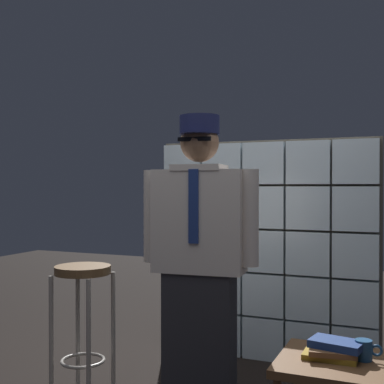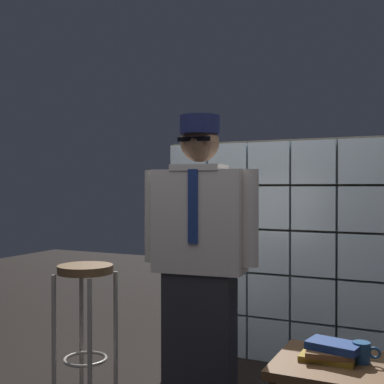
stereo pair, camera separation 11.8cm
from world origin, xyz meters
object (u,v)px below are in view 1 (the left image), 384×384
at_px(bar_stool, 83,301).
at_px(side_table, 334,373).
at_px(book_stack, 334,350).
at_px(coffee_mug, 364,350).
at_px(standing_person, 199,260).

distance_m(bar_stool, side_table, 1.52).
bearing_deg(book_stack, side_table, -69.77).
relative_size(side_table, coffee_mug, 4.13).
bearing_deg(book_stack, coffee_mug, 12.93).
distance_m(standing_person, side_table, 0.93).
bearing_deg(standing_person, coffee_mug, -16.60).
xyz_separation_m(bar_stool, book_stack, (1.50, -0.10, -0.08)).
relative_size(book_stack, coffee_mug, 2.25).
bearing_deg(coffee_mug, bar_stool, 177.42).
height_order(bar_stool, book_stack, bar_stool).
distance_m(bar_stool, book_stack, 1.51).
bearing_deg(bar_stool, side_table, -4.64).
bearing_deg(standing_person, side_table, -21.71).
bearing_deg(book_stack, bar_stool, 176.00).
relative_size(bar_stool, coffee_mug, 6.58).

